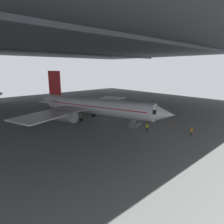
{
  "coord_description": "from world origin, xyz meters",
  "views": [
    {
      "loc": [
        -27.78,
        -33.79,
        11.93
      ],
      "look_at": [
        0.11,
        -3.07,
        2.53
      ],
      "focal_mm": 31.24,
      "sensor_mm": 36.0,
      "label": 1
    }
  ],
  "objects_px": {
    "boarding_stairs": "(135,123)",
    "crew_worker_near_nose": "(191,131)",
    "crew_worker_by_stairs": "(147,127)",
    "traffic_cone_orange": "(174,127)",
    "airplane_main": "(95,106)",
    "baggage_tug": "(82,110)"
  },
  "relations": [
    {
      "from": "crew_worker_by_stairs",
      "to": "traffic_cone_orange",
      "type": "xyz_separation_m",
      "value": [
        5.76,
        -2.28,
        -0.64
      ]
    },
    {
      "from": "boarding_stairs",
      "to": "baggage_tug",
      "type": "bearing_deg",
      "value": 93.02
    },
    {
      "from": "crew_worker_near_nose",
      "to": "traffic_cone_orange",
      "type": "distance_m",
      "value": 5.24
    },
    {
      "from": "crew_worker_near_nose",
      "to": "baggage_tug",
      "type": "bearing_deg",
      "value": 96.59
    },
    {
      "from": "airplane_main",
      "to": "traffic_cone_orange",
      "type": "height_order",
      "value": "airplane_main"
    },
    {
      "from": "traffic_cone_orange",
      "to": "baggage_tug",
      "type": "bearing_deg",
      "value": 102.59
    },
    {
      "from": "airplane_main",
      "to": "crew_worker_by_stairs",
      "type": "distance_m",
      "value": 13.7
    },
    {
      "from": "baggage_tug",
      "to": "airplane_main",
      "type": "bearing_deg",
      "value": -105.55
    },
    {
      "from": "boarding_stairs",
      "to": "traffic_cone_orange",
      "type": "distance_m",
      "value": 7.76
    },
    {
      "from": "boarding_stairs",
      "to": "crew_worker_near_nose",
      "type": "height_order",
      "value": "boarding_stairs"
    },
    {
      "from": "boarding_stairs",
      "to": "crew_worker_near_nose",
      "type": "xyz_separation_m",
      "value": [
        2.43,
        -10.99,
        0.28
      ]
    },
    {
      "from": "traffic_cone_orange",
      "to": "baggage_tug",
      "type": "relative_size",
      "value": 0.26
    },
    {
      "from": "crew_worker_near_nose",
      "to": "traffic_cone_orange",
      "type": "xyz_separation_m",
      "value": [
        2.14,
        4.73,
        -0.72
      ]
    },
    {
      "from": "crew_worker_near_nose",
      "to": "baggage_tug",
      "type": "distance_m",
      "value": 29.79
    },
    {
      "from": "crew_worker_near_nose",
      "to": "crew_worker_by_stairs",
      "type": "relative_size",
      "value": 1.07
    },
    {
      "from": "boarding_stairs",
      "to": "traffic_cone_orange",
      "type": "relative_size",
      "value": 7.68
    },
    {
      "from": "airplane_main",
      "to": "baggage_tug",
      "type": "relative_size",
      "value": 15.19
    },
    {
      "from": "traffic_cone_orange",
      "to": "boarding_stairs",
      "type": "bearing_deg",
      "value": 126.12
    },
    {
      "from": "airplane_main",
      "to": "crew_worker_near_nose",
      "type": "xyz_separation_m",
      "value": [
        6.01,
        -20.27,
        -2.4
      ]
    },
    {
      "from": "baggage_tug",
      "to": "crew_worker_by_stairs",
      "type": "bearing_deg",
      "value": -90.52
    },
    {
      "from": "airplane_main",
      "to": "crew_worker_by_stairs",
      "type": "xyz_separation_m",
      "value": [
        2.38,
        -13.27,
        -2.47
      ]
    },
    {
      "from": "crew_worker_near_nose",
      "to": "baggage_tug",
      "type": "height_order",
      "value": "crew_worker_near_nose"
    }
  ]
}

